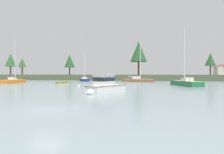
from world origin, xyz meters
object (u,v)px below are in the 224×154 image
Objects in this scene: sailboat_navy at (84,80)px; dinghy_yellow at (62,83)px; sailboat_wood at (138,81)px; cruiser_white at (103,88)px; sailboat_orange at (14,82)px; mooring_buoy_orange at (115,88)px; sailboat_green at (186,84)px; mooring_buoy_white at (79,86)px.

dinghy_yellow is at bearing -85.68° from sailboat_navy.
sailboat_wood is 1.72× the size of cruiser_white.
sailboat_orange is at bearing 175.81° from dinghy_yellow.
mooring_buoy_orange is (30.53, -13.80, -0.20)m from sailboat_orange.
cruiser_white is 0.72× the size of sailboat_navy.
cruiser_white is 45.53m from sailboat_navy.
sailboat_green is (29.11, -1.78, 0.14)m from dinghy_yellow.
sailboat_green is 17.16m from mooring_buoy_orange.
sailboat_orange is 33.50m from mooring_buoy_orange.
mooring_buoy_white is 1.30× the size of mooring_buoy_orange.
sailboat_orange is 37.81m from cruiser_white.
dinghy_yellow is 14.66m from sailboat_orange.
sailboat_orange is 1.62× the size of cruiser_white.
sailboat_green is (30.68, -22.58, 0.05)m from sailboat_navy.
mooring_buoy_white is at bearing -24.28° from sailboat_orange.
sailboat_wood reaches higher than sailboat_orange.
dinghy_yellow is 6.37× the size of mooring_buoy_white.
sailboat_green is at bearing 55.85° from cruiser_white.
sailboat_orange is at bearing -123.47° from sailboat_navy.
sailboat_green is (13.21, 19.47, -0.31)m from cruiser_white.
sailboat_orange reaches higher than mooring_buoy_white.
cruiser_white reaches higher than dinghy_yellow.
sailboat_navy is (-18.86, 2.92, -0.04)m from sailboat_wood.
dinghy_yellow is 0.45× the size of cruiser_white.
sailboat_navy is at bearing 171.21° from sailboat_wood.
sailboat_wood is 1.24× the size of sailboat_navy.
sailboat_green reaches higher than mooring_buoy_orange.
mooring_buoy_orange is at bearing 89.95° from cruiser_white.
sailboat_green is at bearing 39.69° from mooring_buoy_orange.
dinghy_yellow is 24.88m from sailboat_wood.
mooring_buoy_white is at bearing 123.78° from cruiser_white.
sailboat_navy is (-1.57, 20.80, 0.09)m from dinghy_yellow.
dinghy_yellow is at bearing 126.82° from cruiser_white.
sailboat_navy reaches higher than dinghy_yellow.
dinghy_yellow is 11.86m from mooring_buoy_white.
sailboat_orange is 43.82m from sailboat_green.
dinghy_yellow is 0.28× the size of sailboat_orange.
cruiser_white is (30.52, -22.31, 0.33)m from sailboat_orange.
sailboat_wood is 19.09m from sailboat_navy.
cruiser_white is 0.59× the size of sailboat_green.
sailboat_wood reaches higher than mooring_buoy_white.
mooring_buoy_white is (-21.40, -7.23, -0.19)m from sailboat_green.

